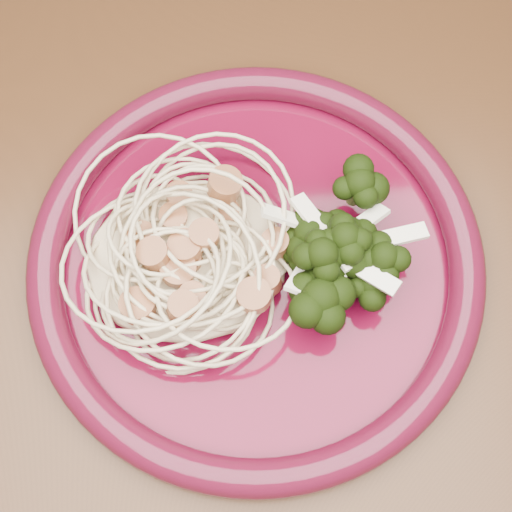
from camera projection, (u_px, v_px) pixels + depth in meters
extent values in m
plane|color=brown|center=(270.00, 473.00, 1.17)|extent=(3.50, 3.50, 0.00)
cube|color=#472814|center=(290.00, 378.00, 0.49)|extent=(1.20, 0.80, 0.04)
cylinder|color=#51071D|center=(256.00, 265.00, 0.50)|extent=(0.34, 0.34, 0.01)
torus|color=#510B1F|center=(256.00, 259.00, 0.49)|extent=(0.35, 0.35, 0.03)
ellipsoid|color=beige|center=(186.00, 253.00, 0.48)|extent=(0.15, 0.14, 0.03)
ellipsoid|color=black|center=(343.00, 251.00, 0.47)|extent=(0.10, 0.15, 0.05)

